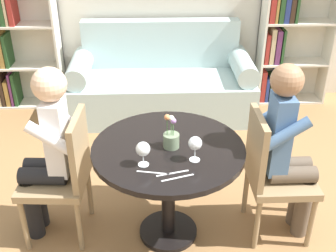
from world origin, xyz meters
TOP-DOWN VIEW (x-y plane):
  - ground_plane at (0.00, 0.00)m, footprint 16.00×16.00m
  - round_table at (0.00, 0.00)m, footprint 0.96×0.96m
  - couch at (0.00, 1.85)m, footprint 1.87×0.80m
  - bookshelf_left at (-1.53, 2.12)m, footprint 0.75×0.28m
  - bookshelf_right at (1.35, 2.11)m, footprint 0.75×0.28m
  - chair_left at (-0.68, 0.05)m, footprint 0.45×0.45m
  - chair_right at (0.68, 0.02)m, footprint 0.42×0.42m
  - person_left at (-0.76, 0.06)m, footprint 0.43×0.36m
  - person_right at (0.77, 0.02)m, footprint 0.42×0.34m
  - wine_glass_left at (-0.15, -0.19)m, footprint 0.08×0.08m
  - wine_glass_right at (0.15, -0.15)m, footprint 0.08×0.08m
  - flower_vase at (0.02, -0.00)m, footprint 0.10×0.10m
  - knife_left_setting at (0.04, -0.32)m, footprint 0.18×0.07m
  - fork_left_setting at (-0.10, -0.27)m, footprint 0.19×0.05m
  - knife_right_setting at (0.01, -0.28)m, footprint 0.19×0.06m

SIDE VIEW (x-z plane):
  - ground_plane at x=0.00m, z-range 0.00..0.00m
  - couch at x=0.00m, z-range -0.15..0.77m
  - chair_left at x=-0.68m, z-range 0.04..0.94m
  - chair_right at x=0.68m, z-range 0.04..0.94m
  - round_table at x=0.00m, z-range 0.22..0.92m
  - bookshelf_right at x=1.35m, z-range -0.05..1.30m
  - person_right at x=0.77m, z-range 0.04..1.27m
  - person_left at x=-0.76m, z-range 0.05..1.26m
  - bookshelf_left at x=-1.53m, z-range 0.02..1.37m
  - knife_left_setting at x=0.04m, z-range 0.71..0.71m
  - fork_left_setting at x=-0.10m, z-range 0.71..0.71m
  - knife_right_setting at x=0.01m, z-range 0.71..0.71m
  - flower_vase at x=0.02m, z-range 0.67..0.89m
  - wine_glass_left at x=-0.15m, z-range 0.74..0.89m
  - wine_glass_right at x=0.15m, z-range 0.74..0.90m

